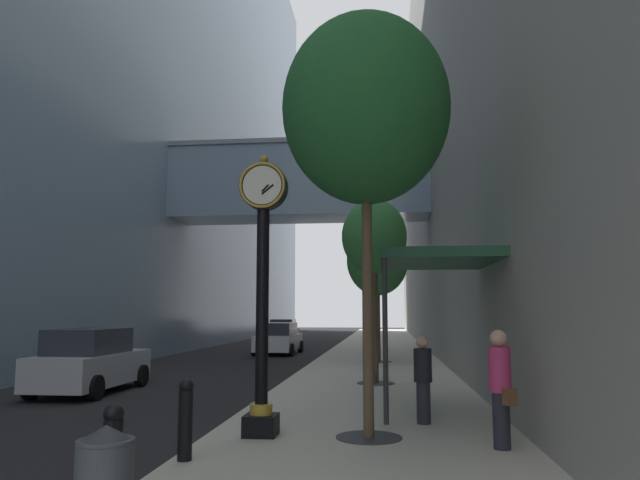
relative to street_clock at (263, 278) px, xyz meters
The scene contains 16 objects.
ground_plane 19.56m from the street_clock, 92.82° to the left, with size 110.00×110.00×0.00m, color black.
sidewalk_right 22.57m from the street_clock, 85.55° to the left, with size 5.38×80.00×0.14m, color beige.
building_block_left 31.08m from the street_clock, 120.89° to the left, with size 22.65×80.00×39.78m.
building_block_right 26.19m from the street_clock, 68.21° to the left, with size 9.00×80.00×26.35m.
street_clock is the anchor object (origin of this frame).
bollard_nearest 4.58m from the street_clock, 100.22° to the right, with size 0.21×0.21×1.13m.
bollard_second 2.80m from the street_clock, 112.63° to the right, with size 0.21×0.21×1.13m.
street_tree_near 3.47m from the street_clock, ahead, with size 2.96×2.96×7.35m.
street_tree_mid_near 7.95m from the street_clock, 76.50° to the left, with size 1.95×1.95×5.45m.
street_tree_mid_far 15.28m from the street_clock, 83.14° to the left, with size 2.61×2.61×5.76m.
pedestrian_walking 4.26m from the street_clock, ahead, with size 0.46×0.52×1.80m.
pedestrian_by_clock 3.62m from the street_clock, 26.58° to the left, with size 0.39×0.39×1.62m.
storefront_awning 4.31m from the street_clock, 41.89° to the left, with size 2.40×3.60×3.30m.
car_white_near 21.33m from the street_clock, 99.47° to the left, with size 2.17×4.36×1.64m.
car_red_mid 31.82m from the street_clock, 99.08° to the left, with size 2.09×4.47×1.69m.
car_silver_far 8.53m from the street_clock, 136.38° to the left, with size 1.95×4.24×1.75m.
Camera 1 is at (3.06, -2.42, 2.22)m, focal length 33.17 mm.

